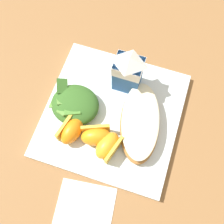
{
  "coord_description": "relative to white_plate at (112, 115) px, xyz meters",
  "views": [
    {
      "loc": [
        0.06,
        -0.19,
        0.56
      ],
      "look_at": [
        0.0,
        0.0,
        0.03
      ],
      "focal_mm": 44.28,
      "sensor_mm": 36.0,
      "label": 1
    }
  ],
  "objects": [
    {
      "name": "orange_wedge_front",
      "position": [
        -0.06,
        -0.07,
        0.03
      ],
      "size": [
        0.05,
        0.07,
        0.04
      ],
      "color": "orange",
      "rests_on": "white_plate"
    },
    {
      "name": "milk_carton",
      "position": [
        0.01,
        0.08,
        0.07
      ],
      "size": [
        0.06,
        0.05,
        0.11
      ],
      "color": "#23569E",
      "rests_on": "white_plate"
    },
    {
      "name": "ground",
      "position": [
        0.0,
        0.0,
        -0.01
      ],
      "size": [
        3.0,
        3.0,
        0.0
      ],
      "primitive_type": "plane",
      "color": "olive"
    },
    {
      "name": "orange_wedge_rear",
      "position": [
        0.02,
        -0.07,
        0.03
      ],
      "size": [
        0.05,
        0.07,
        0.04
      ],
      "color": "orange",
      "rests_on": "white_plate"
    },
    {
      "name": "white_plate",
      "position": [
        0.0,
        0.0,
        0.0
      ],
      "size": [
        0.28,
        0.28,
        0.02
      ],
      "primitive_type": "cube",
      "color": "silver",
      "rests_on": "ground"
    },
    {
      "name": "paper_napkin",
      "position": [
        0.01,
        -0.2,
        -0.01
      ],
      "size": [
        0.12,
        0.12,
        0.0
      ],
      "primitive_type": "cube",
      "rotation": [
        0.0,
        0.0,
        0.12
      ],
      "color": "white",
      "rests_on": "ground"
    },
    {
      "name": "orange_wedge_middle",
      "position": [
        -0.01,
        -0.06,
        0.03
      ],
      "size": [
        0.07,
        0.06,
        0.04
      ],
      "color": "orange",
      "rests_on": "white_plate"
    },
    {
      "name": "cheesy_pizza_bread",
      "position": [
        0.06,
        -0.01,
        0.03
      ],
      "size": [
        0.12,
        0.18,
        0.04
      ],
      "color": "#A87038",
      "rests_on": "white_plate"
    },
    {
      "name": "green_salad_pile",
      "position": [
        -0.08,
        -0.01,
        0.03
      ],
      "size": [
        0.1,
        0.09,
        0.04
      ],
      "color": "#336023",
      "rests_on": "white_plate"
    }
  ]
}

